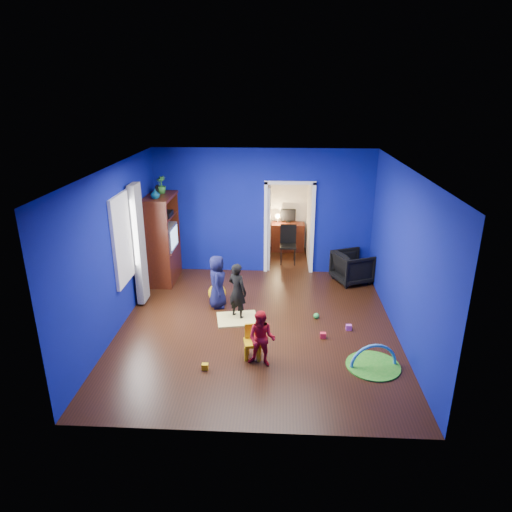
# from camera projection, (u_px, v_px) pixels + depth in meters

# --- Properties ---
(floor) EXTENTS (5.00, 5.50, 0.01)m
(floor) POSITION_uv_depth(u_px,v_px,m) (257.00, 327.00, 8.40)
(floor) COLOR black
(floor) RESTS_ON ground
(ceiling) EXTENTS (5.00, 5.50, 0.01)m
(ceiling) POSITION_uv_depth(u_px,v_px,m) (257.00, 169.00, 7.39)
(ceiling) COLOR white
(ceiling) RESTS_ON wall_back
(wall_back) EXTENTS (5.00, 0.02, 2.90)m
(wall_back) POSITION_uv_depth(u_px,v_px,m) (263.00, 212.00, 10.47)
(wall_back) COLOR navy
(wall_back) RESTS_ON floor
(wall_front) EXTENTS (5.00, 0.02, 2.90)m
(wall_front) POSITION_uv_depth(u_px,v_px,m) (245.00, 333.00, 5.32)
(wall_front) COLOR navy
(wall_front) RESTS_ON floor
(wall_left) EXTENTS (0.02, 5.50, 2.90)m
(wall_left) POSITION_uv_depth(u_px,v_px,m) (115.00, 250.00, 8.02)
(wall_left) COLOR navy
(wall_left) RESTS_ON floor
(wall_right) EXTENTS (0.02, 5.50, 2.90)m
(wall_right) POSITION_uv_depth(u_px,v_px,m) (403.00, 255.00, 7.77)
(wall_right) COLOR navy
(wall_right) RESTS_ON floor
(alcove) EXTENTS (1.00, 1.75, 2.50)m
(alcove) POSITION_uv_depth(u_px,v_px,m) (289.00, 211.00, 11.33)
(alcove) COLOR silver
(alcove) RESTS_ON floor
(armchair) EXTENTS (1.01, 0.99, 0.70)m
(armchair) POSITION_uv_depth(u_px,v_px,m) (353.00, 267.00, 10.23)
(armchair) COLOR black
(armchair) RESTS_ON floor
(child_black) EXTENTS (0.48, 0.45, 1.10)m
(child_black) POSITION_uv_depth(u_px,v_px,m) (237.00, 291.00, 8.55)
(child_black) COLOR black
(child_black) RESTS_ON floor
(child_navy) EXTENTS (0.37, 0.55, 1.08)m
(child_navy) POSITION_uv_depth(u_px,v_px,m) (217.00, 282.00, 8.99)
(child_navy) COLOR #10103C
(child_navy) RESTS_ON floor
(toddler_red) EXTENTS (0.52, 0.44, 0.93)m
(toddler_red) POSITION_uv_depth(u_px,v_px,m) (262.00, 339.00, 7.09)
(toddler_red) COLOR red
(toddler_red) RESTS_ON floor
(vase) EXTENTS (0.26, 0.26, 0.21)m
(vase) POSITION_uv_depth(u_px,v_px,m) (155.00, 194.00, 9.47)
(vase) COLOR #0C4F62
(vase) RESTS_ON tv_armoire
(potted_plant) EXTENTS (0.27, 0.27, 0.38)m
(potted_plant) POSITION_uv_depth(u_px,v_px,m) (161.00, 185.00, 9.93)
(potted_plant) COLOR #307E2D
(potted_plant) RESTS_ON tv_armoire
(tv_armoire) EXTENTS (0.58, 1.14, 1.96)m
(tv_armoire) POSITION_uv_depth(u_px,v_px,m) (162.00, 239.00, 10.13)
(tv_armoire) COLOR #411B0A
(tv_armoire) RESTS_ON floor
(crt_tv) EXTENTS (0.46, 0.70, 0.54)m
(crt_tv) POSITION_uv_depth(u_px,v_px,m) (164.00, 237.00, 10.11)
(crt_tv) COLOR silver
(crt_tv) RESTS_ON tv_armoire
(yellow_blanket) EXTENTS (0.85, 0.73, 0.03)m
(yellow_blanket) POSITION_uv_depth(u_px,v_px,m) (237.00, 319.00, 8.65)
(yellow_blanket) COLOR #F2E07A
(yellow_blanket) RESTS_ON floor
(hopper_ball) EXTENTS (0.36, 0.36, 0.36)m
(hopper_ball) POSITION_uv_depth(u_px,v_px,m) (217.00, 293.00, 9.35)
(hopper_ball) COLOR yellow
(hopper_ball) RESTS_ON floor
(kid_chair) EXTENTS (0.33, 0.33, 0.50)m
(kid_chair) POSITION_uv_depth(u_px,v_px,m) (253.00, 344.00, 7.36)
(kid_chair) COLOR yellow
(kid_chair) RESTS_ON floor
(play_mat) EXTENTS (0.85, 0.85, 0.02)m
(play_mat) POSITION_uv_depth(u_px,v_px,m) (373.00, 366.00, 7.20)
(play_mat) COLOR #398E20
(play_mat) RESTS_ON floor
(toy_arch) EXTENTS (0.76, 0.19, 0.77)m
(toy_arch) POSITION_uv_depth(u_px,v_px,m) (373.00, 365.00, 7.20)
(toy_arch) COLOR #3F8CD8
(toy_arch) RESTS_ON floor
(window_left) EXTENTS (0.03, 0.95, 1.55)m
(window_left) POSITION_uv_depth(u_px,v_px,m) (122.00, 239.00, 8.32)
(window_left) COLOR white
(window_left) RESTS_ON wall_left
(curtain) EXTENTS (0.14, 0.42, 2.40)m
(curtain) POSITION_uv_depth(u_px,v_px,m) (139.00, 244.00, 8.93)
(curtain) COLOR slate
(curtain) RESTS_ON floor
(doorway) EXTENTS (1.16, 0.10, 2.10)m
(doorway) POSITION_uv_depth(u_px,v_px,m) (289.00, 229.00, 10.58)
(doorway) COLOR white
(doorway) RESTS_ON floor
(study_desk) EXTENTS (0.88, 0.44, 0.75)m
(study_desk) POSITION_uv_depth(u_px,v_px,m) (288.00, 237.00, 12.23)
(study_desk) COLOR #3D140A
(study_desk) RESTS_ON floor
(desk_monitor) EXTENTS (0.40, 0.05, 0.32)m
(desk_monitor) POSITION_uv_depth(u_px,v_px,m) (288.00, 215.00, 12.14)
(desk_monitor) COLOR black
(desk_monitor) RESTS_ON study_desk
(desk_lamp) EXTENTS (0.14, 0.14, 0.14)m
(desk_lamp) POSITION_uv_depth(u_px,v_px,m) (278.00, 216.00, 12.11)
(desk_lamp) COLOR #FFD88C
(desk_lamp) RESTS_ON study_desk
(folding_chair) EXTENTS (0.40, 0.40, 0.92)m
(folding_chair) POSITION_uv_depth(u_px,v_px,m) (288.00, 245.00, 11.30)
(folding_chair) COLOR black
(folding_chair) RESTS_ON floor
(book_shelf) EXTENTS (0.88, 0.24, 0.04)m
(book_shelf) POSITION_uv_depth(u_px,v_px,m) (289.00, 175.00, 11.76)
(book_shelf) COLOR white
(book_shelf) RESTS_ON study_desk
(toy_0) EXTENTS (0.10, 0.08, 0.10)m
(toy_0) POSITION_uv_depth(u_px,v_px,m) (323.00, 335.00, 8.00)
(toy_0) COLOR #EF273A
(toy_0) RESTS_ON floor
(toy_1) EXTENTS (0.10, 0.08, 0.10)m
(toy_1) POSITION_uv_depth(u_px,v_px,m) (205.00, 367.00, 7.11)
(toy_1) COLOR yellow
(toy_1) RESTS_ON floor
(toy_2) EXTENTS (0.11, 0.11, 0.11)m
(toy_2) POSITION_uv_depth(u_px,v_px,m) (316.00, 316.00, 8.68)
(toy_2) COLOR green
(toy_2) RESTS_ON floor
(toy_3) EXTENTS (0.10, 0.08, 0.10)m
(toy_3) POSITION_uv_depth(u_px,v_px,m) (349.00, 327.00, 8.27)
(toy_3) COLOR #CA4CB7
(toy_3) RESTS_ON floor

